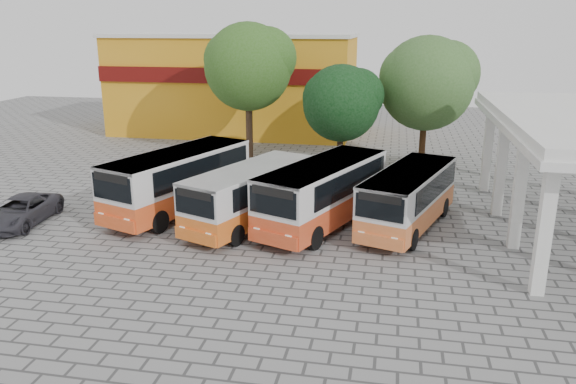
% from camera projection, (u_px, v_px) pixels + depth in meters
% --- Properties ---
extents(ground, '(90.00, 90.00, 0.00)m').
position_uv_depth(ground, '(322.00, 250.00, 23.34)').
color(ground, gray).
rests_on(ground, ground).
extents(shophouse_block, '(20.40, 10.40, 8.30)m').
position_uv_depth(shophouse_block, '(236.00, 83.00, 48.58)').
color(shophouse_block, orange).
rests_on(shophouse_block, ground).
extents(bus_far_left, '(5.32, 9.06, 3.06)m').
position_uv_depth(bus_far_left, '(179.00, 178.00, 27.58)').
color(bus_far_left, '#DC4D1C').
rests_on(bus_far_left, ground).
extents(bus_centre_left, '(4.93, 8.12, 2.73)m').
position_uv_depth(bus_centre_left, '(250.00, 192.00, 25.84)').
color(bus_centre_left, '#D95F19').
rests_on(bus_centre_left, ground).
extents(bus_centre_right, '(5.42, 8.86, 2.98)m').
position_uv_depth(bus_centre_right, '(324.00, 190.00, 25.65)').
color(bus_centre_right, '#CB431D').
rests_on(bus_centre_right, ground).
extents(bus_far_right, '(4.62, 8.07, 2.73)m').
position_uv_depth(bus_far_right, '(409.00, 195.00, 25.42)').
color(bus_far_right, orange).
rests_on(bus_far_right, ground).
extents(tree_left, '(6.24, 5.94, 9.23)m').
position_uv_depth(tree_left, '(249.00, 64.00, 37.90)').
color(tree_left, '#4A3422').
rests_on(tree_left, ground).
extents(tree_middle, '(4.92, 4.68, 6.76)m').
position_uv_depth(tree_middle, '(342.00, 101.00, 34.06)').
color(tree_middle, '#38291A').
rests_on(tree_middle, ground).
extents(tree_right, '(6.27, 5.97, 8.42)m').
position_uv_depth(tree_right, '(428.00, 80.00, 35.47)').
color(tree_right, '#492B16').
rests_on(tree_right, ground).
extents(parked_car, '(2.46, 4.77, 1.29)m').
position_uv_depth(parked_car, '(21.00, 211.00, 26.21)').
color(parked_car, '#302F36').
rests_on(parked_car, ground).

